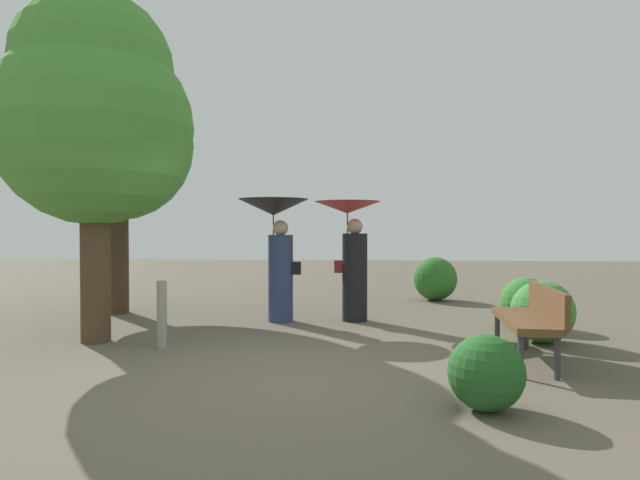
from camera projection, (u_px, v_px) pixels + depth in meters
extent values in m
plane|color=brown|center=(290.00, 376.00, 5.35)|extent=(40.00, 40.00, 0.00)
cylinder|color=navy|center=(281.00, 278.00, 8.53)|extent=(0.39, 0.39, 1.36)
sphere|color=tan|center=(281.00, 228.00, 8.52)|extent=(0.24, 0.24, 0.24)
cylinder|color=#333338|center=(273.00, 240.00, 8.54)|extent=(0.02, 0.02, 0.78)
cone|color=black|center=(273.00, 207.00, 8.53)|extent=(1.11, 1.11, 0.26)
cube|color=black|center=(296.00, 268.00, 8.48)|extent=(0.14, 0.10, 0.20)
cylinder|color=black|center=(355.00, 277.00, 8.59)|extent=(0.40, 0.40, 1.39)
sphere|color=tan|center=(355.00, 226.00, 8.58)|extent=(0.25, 0.25, 0.25)
cylinder|color=#333338|center=(347.00, 239.00, 8.60)|extent=(0.02, 0.02, 0.80)
cone|color=#B22D2D|center=(347.00, 207.00, 8.59)|extent=(1.05, 1.05, 0.19)
cube|color=maroon|center=(339.00, 267.00, 8.64)|extent=(0.14, 0.10, 0.20)
cylinder|color=#38383D|center=(497.00, 330.00, 6.60)|extent=(0.06, 0.06, 0.44)
cylinder|color=#38383D|center=(526.00, 331.00, 6.55)|extent=(0.06, 0.06, 0.44)
cylinder|color=#38383D|center=(521.00, 356.00, 5.28)|extent=(0.06, 0.06, 0.44)
cylinder|color=#38383D|center=(557.00, 357.00, 5.23)|extent=(0.06, 0.06, 0.44)
cube|color=brown|center=(524.00, 320.00, 5.91)|extent=(0.55, 1.53, 0.08)
cube|color=brown|center=(547.00, 303.00, 5.87)|extent=(0.17, 1.50, 0.35)
cylinder|color=#4C3823|center=(95.00, 199.00, 6.96)|extent=(0.37, 0.37, 3.68)
sphere|color=#4C9338|center=(94.00, 127.00, 6.94)|extent=(2.50, 2.50, 2.50)
sphere|color=#4C9338|center=(94.00, 70.00, 6.93)|extent=(2.00, 2.00, 2.00)
cylinder|color=#42301E|center=(117.00, 201.00, 9.37)|extent=(0.39, 0.39, 3.88)
sphere|color=#428C3D|center=(116.00, 145.00, 9.35)|extent=(2.61, 2.61, 2.61)
sphere|color=#428C3D|center=(116.00, 99.00, 9.33)|extent=(2.09, 2.09, 2.09)
sphere|color=#428C3D|center=(543.00, 312.00, 6.94)|extent=(0.80, 0.80, 0.80)
sphere|color=#2D6B28|center=(435.00, 279.00, 11.05)|extent=(0.88, 0.88, 0.88)
sphere|color=#387F33|center=(526.00, 302.00, 8.00)|extent=(0.74, 0.74, 0.74)
sphere|color=#235B23|center=(486.00, 373.00, 4.34)|extent=(0.61, 0.61, 0.61)
cylinder|color=gray|center=(162.00, 314.00, 6.62)|extent=(0.12, 0.12, 0.82)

